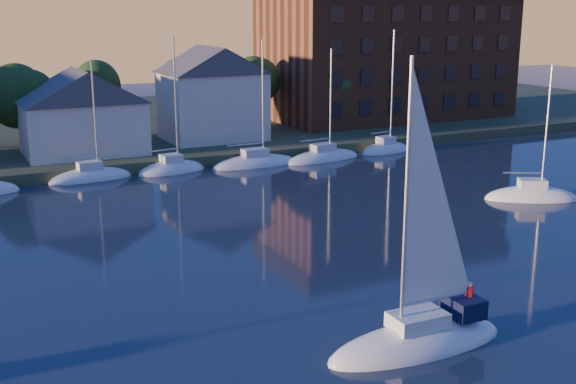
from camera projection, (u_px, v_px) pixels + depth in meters
shoreline_land at (106, 131)px, 88.34m from camera, size 160.00×50.00×2.00m
wooden_dock at (161, 167)px, 68.40m from camera, size 120.00×3.00×1.00m
clubhouse_centre at (82, 111)px, 68.87m from camera, size 11.55×8.40×8.08m
clubhouse_east at (212, 92)px, 76.44m from camera, size 10.50×8.40×9.80m
condo_block at (386, 47)px, 91.91m from camera, size 31.00×17.00×17.40m
tree_line at (146, 80)px, 77.02m from camera, size 93.40×5.40×8.90m
moored_fleet at (81, 182)px, 62.32m from camera, size 71.50×2.40×12.05m
hero_sailboat at (420, 334)px, 32.07m from camera, size 8.99×3.07×13.95m
drifting_sailboat_right at (531, 198)px, 56.89m from camera, size 7.60×5.70×11.61m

